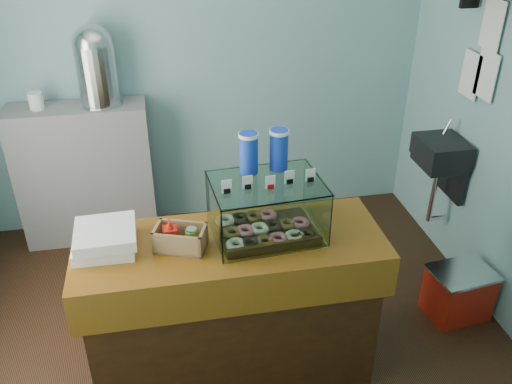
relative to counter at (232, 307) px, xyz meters
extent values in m
plane|color=black|center=(0.00, 0.25, -0.46)|extent=(3.50, 3.50, 0.00)
cube|color=#7EB1B7|center=(0.00, 1.75, 0.94)|extent=(3.50, 0.04, 2.80)
cube|color=#7EB1B7|center=(0.00, -1.25, 0.94)|extent=(3.50, 0.04, 2.80)
cube|color=black|center=(1.58, 0.80, 0.44)|extent=(0.30, 0.35, 0.15)
cube|color=black|center=(1.71, 0.80, 0.24)|extent=(0.04, 0.30, 0.35)
cylinder|color=silver|center=(1.65, 0.90, 0.56)|extent=(0.02, 0.02, 0.12)
cylinder|color=silver|center=(1.58, 0.80, 0.09)|extent=(0.04, 0.04, 0.45)
cube|color=white|center=(1.73, 0.70, 0.99)|extent=(0.01, 0.21, 0.30)
cube|color=white|center=(1.73, 0.87, 0.94)|extent=(0.01, 0.21, 0.30)
cube|color=white|center=(1.73, 0.75, 1.29)|extent=(0.01, 0.21, 0.30)
cube|color=#3E220B|center=(0.00, 0.00, -0.04)|extent=(1.50, 0.56, 0.84)
cube|color=#52270B|center=(0.00, 0.00, 0.41)|extent=(1.60, 0.60, 0.06)
cube|color=#52270B|center=(0.00, -0.28, 0.29)|extent=(1.60, 0.04, 0.18)
cube|color=gray|center=(-0.90, 1.57, 0.09)|extent=(1.00, 0.32, 1.10)
cube|color=#352110|center=(0.19, 0.04, 0.45)|extent=(0.52, 0.39, 0.02)
torus|color=silver|center=(0.02, -0.09, 0.48)|extent=(0.10, 0.10, 0.03)
torus|color=black|center=(0.09, -0.09, 0.48)|extent=(0.10, 0.10, 0.03)
torus|color=brown|center=(0.17, -0.08, 0.48)|extent=(0.10, 0.10, 0.03)
torus|color=pink|center=(0.24, -0.07, 0.48)|extent=(0.10, 0.10, 0.03)
torus|color=silver|center=(0.31, -0.07, 0.48)|extent=(0.10, 0.10, 0.03)
torus|color=black|center=(0.39, -0.06, 0.48)|extent=(0.10, 0.10, 0.03)
torus|color=brown|center=(0.01, 0.02, 0.48)|extent=(0.10, 0.10, 0.03)
torus|color=pink|center=(0.08, 0.03, 0.48)|extent=(0.10, 0.10, 0.03)
torus|color=silver|center=(0.16, 0.03, 0.48)|extent=(0.10, 0.10, 0.03)
torus|color=black|center=(0.23, 0.04, 0.48)|extent=(0.10, 0.10, 0.03)
torus|color=brown|center=(0.31, 0.05, 0.48)|extent=(0.10, 0.10, 0.03)
torus|color=pink|center=(0.38, 0.05, 0.48)|extent=(0.10, 0.10, 0.03)
torus|color=silver|center=(0.00, 0.14, 0.48)|extent=(0.10, 0.10, 0.03)
torus|color=black|center=(0.07, 0.14, 0.48)|extent=(0.10, 0.10, 0.03)
torus|color=brown|center=(0.15, 0.15, 0.48)|extent=(0.10, 0.10, 0.03)
torus|color=pink|center=(0.22, 0.15, 0.48)|extent=(0.10, 0.10, 0.03)
cube|color=white|center=(0.21, -0.16, 0.59)|extent=(0.55, 0.05, 0.30)
cube|color=white|center=(0.18, 0.24, 0.59)|extent=(0.55, 0.05, 0.30)
cube|color=white|center=(-0.08, 0.02, 0.59)|extent=(0.04, 0.40, 0.30)
cube|color=white|center=(0.47, 0.06, 0.59)|extent=(0.04, 0.40, 0.30)
cube|color=white|center=(0.19, 0.04, 0.74)|extent=(0.59, 0.45, 0.01)
cube|color=white|center=(-0.01, -0.03, 0.78)|extent=(0.05, 0.01, 0.07)
cube|color=black|center=(-0.01, -0.03, 0.76)|extent=(0.03, 0.02, 0.02)
cube|color=white|center=(0.09, -0.02, 0.78)|extent=(0.05, 0.01, 0.07)
cube|color=black|center=(0.09, -0.02, 0.76)|extent=(0.03, 0.02, 0.02)
cube|color=white|center=(0.20, -0.01, 0.78)|extent=(0.05, 0.01, 0.07)
cube|color=#B50E12|center=(0.20, -0.01, 0.76)|extent=(0.03, 0.02, 0.02)
cube|color=white|center=(0.30, 0.00, 0.78)|extent=(0.05, 0.01, 0.07)
cube|color=black|center=(0.30, 0.00, 0.76)|extent=(0.03, 0.02, 0.02)
cube|color=white|center=(0.41, 0.00, 0.78)|extent=(0.05, 0.01, 0.07)
cube|color=black|center=(0.41, 0.00, 0.76)|extent=(0.03, 0.02, 0.02)
cylinder|color=blue|center=(0.13, 0.16, 0.86)|extent=(0.09, 0.09, 0.22)
cylinder|color=white|center=(0.13, 0.16, 0.96)|extent=(0.10, 0.10, 0.02)
cylinder|color=blue|center=(0.28, 0.17, 0.86)|extent=(0.09, 0.09, 0.22)
cylinder|color=white|center=(0.28, 0.17, 0.96)|extent=(0.10, 0.10, 0.02)
cube|color=tan|center=(-0.25, -0.01, 0.45)|extent=(0.29, 0.23, 0.01)
cube|color=tan|center=(-0.28, -0.08, 0.50)|extent=(0.24, 0.10, 0.12)
cube|color=tan|center=(-0.23, 0.05, 0.50)|extent=(0.24, 0.10, 0.12)
cube|color=tan|center=(-0.36, 0.03, 0.50)|extent=(0.06, 0.15, 0.12)
cube|color=tan|center=(-0.14, -0.05, 0.50)|extent=(0.06, 0.15, 0.12)
imported|color=red|center=(-0.30, 0.00, 0.53)|extent=(0.09, 0.09, 0.16)
cylinder|color=#397F22|center=(-0.20, -0.03, 0.50)|extent=(0.06, 0.06, 0.10)
cylinder|color=silver|center=(-0.20, -0.03, 0.56)|extent=(0.05, 0.05, 0.01)
cube|color=white|center=(-0.63, 0.06, 0.47)|extent=(0.30, 0.30, 0.06)
cube|color=white|center=(-0.62, 0.05, 0.53)|extent=(0.31, 0.31, 0.06)
cylinder|color=silver|center=(-0.71, 1.59, 0.65)|extent=(0.31, 0.31, 0.01)
cylinder|color=silver|center=(-0.71, 1.59, 0.86)|extent=(0.28, 0.28, 0.42)
sphere|color=silver|center=(-0.71, 1.59, 1.07)|extent=(0.28, 0.28, 0.28)
cube|color=red|center=(1.51, 0.18, -0.29)|extent=(0.41, 0.33, 0.33)
cube|color=silver|center=(1.51, 0.18, -0.12)|extent=(0.43, 0.35, 0.02)
camera|label=1|loc=(-0.29, -2.26, 2.05)|focal=38.00mm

